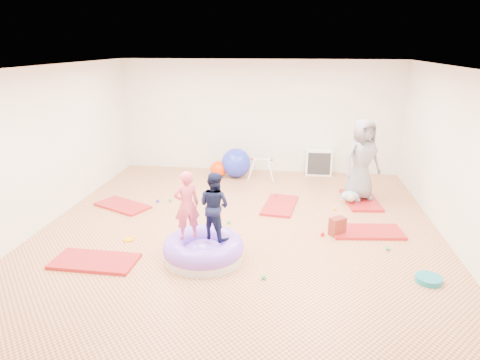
# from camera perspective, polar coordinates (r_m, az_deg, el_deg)

# --- Properties ---
(room) EXTENTS (7.01, 8.01, 2.81)m
(room) POSITION_cam_1_polar(r_m,az_deg,el_deg) (6.97, -0.32, 3.17)
(room) COLOR tan
(room) RESTS_ON ground
(gym_mat_front_left) EXTENTS (1.27, 0.66, 0.05)m
(gym_mat_front_left) POSITION_cam_1_polar(r_m,az_deg,el_deg) (6.91, -18.80, -10.22)
(gym_mat_front_left) COLOR #AA2015
(gym_mat_front_left) RESTS_ON ground
(gym_mat_mid_left) EXTENTS (1.25, 1.00, 0.05)m
(gym_mat_mid_left) POSITION_cam_1_polar(r_m,az_deg,el_deg) (8.99, -15.37, -3.31)
(gym_mat_mid_left) COLOR #AA2015
(gym_mat_mid_left) RESTS_ON ground
(gym_mat_center_back) EXTENTS (0.75, 1.26, 0.05)m
(gym_mat_center_back) POSITION_cam_1_polar(r_m,az_deg,el_deg) (8.72, 5.34, -3.36)
(gym_mat_center_back) COLOR #AA2015
(gym_mat_center_back) RESTS_ON ground
(gym_mat_right) EXTENTS (1.27, 0.73, 0.05)m
(gym_mat_right) POSITION_cam_1_polar(r_m,az_deg,el_deg) (7.83, 16.57, -6.61)
(gym_mat_right) COLOR #AA2015
(gym_mat_right) RESTS_ON ground
(gym_mat_rear_right) EXTENTS (0.77, 1.34, 0.05)m
(gym_mat_rear_right) POSITION_cam_1_polar(r_m,az_deg,el_deg) (9.32, 15.78, -2.56)
(gym_mat_rear_right) COLOR #AA2015
(gym_mat_rear_right) RESTS_ON ground
(inflatable_cushion) EXTENTS (1.24, 1.24, 0.39)m
(inflatable_cushion) POSITION_cam_1_polar(r_m,az_deg,el_deg) (6.64, -4.89, -9.20)
(inflatable_cushion) COLOR silver
(inflatable_cushion) RESTS_ON ground
(child_pink) EXTENTS (0.46, 0.40, 1.07)m
(child_pink) POSITION_cam_1_polar(r_m,az_deg,el_deg) (6.45, -7.13, -2.94)
(child_pink) COLOR #F2516A
(child_pink) RESTS_ON inflatable_cushion
(child_navy) EXTENTS (0.64, 0.59, 1.05)m
(child_navy) POSITION_cam_1_polar(r_m,az_deg,el_deg) (6.41, -3.45, -3.03)
(child_navy) COLOR #101633
(child_navy) RESTS_ON inflatable_cushion
(adult_caregiver) EXTENTS (0.97, 0.86, 1.67)m
(adult_caregiver) POSITION_cam_1_polar(r_m,az_deg,el_deg) (9.09, 15.96, 2.62)
(adult_caregiver) COLOR slate
(adult_caregiver) RESTS_ON gym_mat_rear_right
(infant) EXTENTS (0.37, 0.38, 0.22)m
(infant) POSITION_cam_1_polar(r_m,az_deg,el_deg) (9.06, 14.49, -2.12)
(infant) COLOR #86B0CC
(infant) RESTS_ON gym_mat_rear_right
(ball_pit_balls) EXTENTS (4.40, 3.39, 0.07)m
(ball_pit_balls) POSITION_cam_1_polar(r_m,az_deg,el_deg) (7.96, 3.07, -5.35)
(ball_pit_balls) COLOR #34B45F
(ball_pit_balls) RESTS_ON ground
(exercise_ball_blue) EXTENTS (0.72, 0.72, 0.72)m
(exercise_ball_blue) POSITION_cam_1_polar(r_m,az_deg,el_deg) (10.50, -0.52, 2.30)
(exercise_ball_blue) COLOR #2431CC
(exercise_ball_blue) RESTS_ON ground
(exercise_ball_orange) EXTENTS (0.41, 0.41, 0.41)m
(exercise_ball_orange) POSITION_cam_1_polar(r_m,az_deg,el_deg) (10.51, -2.89, 1.44)
(exercise_ball_orange) COLOR #F63700
(exercise_ball_orange) RESTS_ON ground
(infant_play_gym) EXTENTS (0.65, 0.61, 0.50)m
(infant_play_gym) POSITION_cam_1_polar(r_m,az_deg,el_deg) (10.39, 2.91, 1.96)
(infant_play_gym) COLOR white
(infant_play_gym) RESTS_ON ground
(cube_shelf) EXTENTS (0.64, 0.32, 0.64)m
(cube_shelf) POSITION_cam_1_polar(r_m,az_deg,el_deg) (10.87, 10.46, 2.34)
(cube_shelf) COLOR white
(cube_shelf) RESTS_ON ground
(balance_disc) EXTENTS (0.36, 0.36, 0.08)m
(balance_disc) POSITION_cam_1_polar(r_m,az_deg,el_deg) (6.62, 23.85, -12.01)
(balance_disc) COLOR #167988
(balance_disc) RESTS_ON ground
(backpack) EXTENTS (0.32, 0.30, 0.31)m
(backpack) POSITION_cam_1_polar(r_m,az_deg,el_deg) (7.58, 12.85, -6.04)
(backpack) COLOR red
(backpack) RESTS_ON ground
(yellow_toy) EXTENTS (0.18, 0.18, 0.03)m
(yellow_toy) POSITION_cam_1_polar(r_m,az_deg,el_deg) (7.49, -14.64, -7.67)
(yellow_toy) COLOR #FFA809
(yellow_toy) RESTS_ON ground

